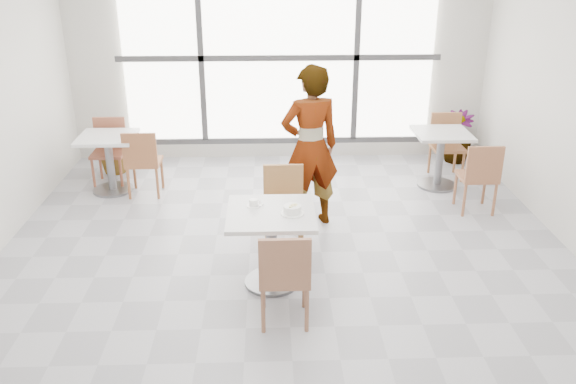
{
  "coord_description": "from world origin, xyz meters",
  "views": [
    {
      "loc": [
        -0.16,
        -5.04,
        2.99
      ],
      "look_at": [
        0.0,
        -0.3,
        1.0
      ],
      "focal_mm": 36.98,
      "sensor_mm": 36.0,
      "label": 1
    }
  ],
  "objects_px": {
    "oatmeal_bowl": "(292,210)",
    "bg_chair_right_far": "(446,141)",
    "bg_table_left": "(109,155)",
    "bg_table_right": "(440,151)",
    "plant_left": "(116,148)",
    "main_table": "(271,234)",
    "bg_chair_left_far": "(110,146)",
    "chair_near": "(285,273)",
    "coffee_cup": "(254,203)",
    "person": "(310,147)",
    "plant_right": "(457,137)",
    "chair_far": "(284,201)",
    "bg_chair_left_near": "(142,159)",
    "bg_chair_right_near": "(480,174)"
  },
  "relations": [
    {
      "from": "person",
      "to": "plant_right",
      "type": "bearing_deg",
      "value": -154.19
    },
    {
      "from": "coffee_cup",
      "to": "bg_table_right",
      "type": "height_order",
      "value": "coffee_cup"
    },
    {
      "from": "bg_table_right",
      "to": "coffee_cup",
      "type": "bearing_deg",
      "value": -136.54
    },
    {
      "from": "bg_table_left",
      "to": "chair_far",
      "type": "bearing_deg",
      "value": -35.58
    },
    {
      "from": "bg_chair_right_near",
      "to": "bg_table_left",
      "type": "bearing_deg",
      "value": -10.55
    },
    {
      "from": "bg_chair_left_near",
      "to": "bg_chair_right_near",
      "type": "distance_m",
      "value": 4.11
    },
    {
      "from": "main_table",
      "to": "bg_table_right",
      "type": "relative_size",
      "value": 1.07
    },
    {
      "from": "chair_near",
      "to": "person",
      "type": "bearing_deg",
      "value": -99.66
    },
    {
      "from": "oatmeal_bowl",
      "to": "bg_chair_right_far",
      "type": "height_order",
      "value": "bg_chair_right_far"
    },
    {
      "from": "chair_near",
      "to": "bg_table_right",
      "type": "relative_size",
      "value": 1.16
    },
    {
      "from": "main_table",
      "to": "bg_table_right",
      "type": "xyz_separation_m",
      "value": [
        2.23,
        2.39,
        -0.04
      ]
    },
    {
      "from": "bg_table_right",
      "to": "bg_chair_left_near",
      "type": "height_order",
      "value": "bg_chair_left_near"
    },
    {
      "from": "bg_chair_left_far",
      "to": "plant_right",
      "type": "height_order",
      "value": "bg_chair_left_far"
    },
    {
      "from": "bg_table_left",
      "to": "plant_left",
      "type": "height_order",
      "value": "bg_table_left"
    },
    {
      "from": "chair_near",
      "to": "chair_far",
      "type": "distance_m",
      "value": 1.47
    },
    {
      "from": "chair_far",
      "to": "coffee_cup",
      "type": "distance_m",
      "value": 0.78
    },
    {
      "from": "bg_table_right",
      "to": "bg_chair_left_far",
      "type": "height_order",
      "value": "bg_chair_left_far"
    },
    {
      "from": "bg_chair_left_far",
      "to": "bg_chair_right_far",
      "type": "bearing_deg",
      "value": 1.05
    },
    {
      "from": "bg_table_right",
      "to": "bg_chair_right_far",
      "type": "distance_m",
      "value": 0.44
    },
    {
      "from": "person",
      "to": "bg_table_right",
      "type": "distance_m",
      "value": 2.12
    },
    {
      "from": "main_table",
      "to": "oatmeal_bowl",
      "type": "bearing_deg",
      "value": -16.47
    },
    {
      "from": "chair_near",
      "to": "bg_chair_right_far",
      "type": "relative_size",
      "value": 1.0
    },
    {
      "from": "chair_near",
      "to": "bg_table_left",
      "type": "xyz_separation_m",
      "value": [
        -2.16,
        3.04,
        -0.01
      ]
    },
    {
      "from": "person",
      "to": "bg_chair_right_near",
      "type": "distance_m",
      "value": 2.07
    },
    {
      "from": "chair_near",
      "to": "oatmeal_bowl",
      "type": "height_order",
      "value": "chair_near"
    },
    {
      "from": "bg_table_left",
      "to": "bg_chair_left_near",
      "type": "distance_m",
      "value": 0.5
    },
    {
      "from": "oatmeal_bowl",
      "to": "coffee_cup",
      "type": "distance_m",
      "value": 0.39
    },
    {
      "from": "plant_left",
      "to": "coffee_cup",
      "type": "bearing_deg",
      "value": -55.78
    },
    {
      "from": "bg_table_left",
      "to": "bg_table_right",
      "type": "xyz_separation_m",
      "value": [
        4.29,
        0.02,
        0.0
      ]
    },
    {
      "from": "bg_chair_right_near",
      "to": "chair_far",
      "type": "bearing_deg",
      "value": 17.42
    },
    {
      "from": "chair_near",
      "to": "bg_chair_left_near",
      "type": "relative_size",
      "value": 1.0
    },
    {
      "from": "chair_near",
      "to": "bg_table_left",
      "type": "relative_size",
      "value": 1.16
    },
    {
      "from": "plant_left",
      "to": "plant_right",
      "type": "bearing_deg",
      "value": 3.3
    },
    {
      "from": "chair_near",
      "to": "chair_far",
      "type": "xyz_separation_m",
      "value": [
        0.03,
        1.47,
        0.0
      ]
    },
    {
      "from": "main_table",
      "to": "bg_chair_left_far",
      "type": "height_order",
      "value": "bg_chair_left_far"
    },
    {
      "from": "bg_table_right",
      "to": "plant_left",
      "type": "height_order",
      "value": "bg_table_right"
    },
    {
      "from": "person",
      "to": "bg_chair_right_near",
      "type": "xyz_separation_m",
      "value": [
        2.02,
        0.2,
        -0.42
      ]
    },
    {
      "from": "bg_table_left",
      "to": "bg_chair_right_far",
      "type": "distance_m",
      "value": 4.5
    },
    {
      "from": "plant_left",
      "to": "bg_chair_right_far",
      "type": "bearing_deg",
      "value": -3.5
    },
    {
      "from": "person",
      "to": "bg_chair_left_far",
      "type": "relative_size",
      "value": 2.11
    },
    {
      "from": "bg_table_left",
      "to": "bg_chair_left_far",
      "type": "xyz_separation_m",
      "value": [
        -0.07,
        0.33,
        0.01
      ]
    },
    {
      "from": "chair_far",
      "to": "bg_chair_right_far",
      "type": "height_order",
      "value": "same"
    },
    {
      "from": "coffee_cup",
      "to": "person",
      "type": "height_order",
      "value": "person"
    },
    {
      "from": "main_table",
      "to": "bg_table_right",
      "type": "height_order",
      "value": "same"
    },
    {
      "from": "coffee_cup",
      "to": "oatmeal_bowl",
      "type": "bearing_deg",
      "value": -27.61
    },
    {
      "from": "oatmeal_bowl",
      "to": "coffee_cup",
      "type": "relative_size",
      "value": 1.32
    },
    {
      "from": "main_table",
      "to": "chair_near",
      "type": "distance_m",
      "value": 0.68
    },
    {
      "from": "bg_chair_right_far",
      "to": "plant_left",
      "type": "bearing_deg",
      "value": 176.5
    },
    {
      "from": "bg_table_left",
      "to": "bg_chair_right_near",
      "type": "xyz_separation_m",
      "value": [
        4.52,
        -0.84,
        0.01
      ]
    },
    {
      "from": "chair_near",
      "to": "plant_left",
      "type": "distance_m",
      "value": 4.37
    }
  ]
}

